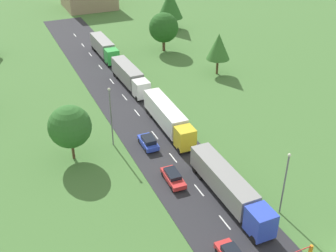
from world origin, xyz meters
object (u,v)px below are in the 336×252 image
Objects in this scene: truck_lead at (229,187)px; lamppost_second at (111,114)px; lamppost_lead at (285,181)px; tree_ash at (164,28)px; truck_second at (168,117)px; car_third at (148,142)px; tree_pine at (170,4)px; tree_maple at (218,46)px; tree_oak at (70,127)px; truck_third at (130,76)px; truck_fourth at (104,47)px; car_second at (173,177)px; barrier_gate at (305,251)px.

truck_lead is 19.27m from lamppost_second.
tree_ash is (8.90, 52.95, 0.60)m from lamppost_lead.
truck_second is 5.62m from car_third.
truck_lead is 1.55× the size of tree_pine.
tree_maple is (25.90, 16.03, 0.56)m from lamppost_second.
truck_third is at bearing 51.43° from tree_oak.
car_third is at bearing -97.09° from truck_fourth.
truck_lead is 66.07m from tree_pine.
car_second is at bearing -95.93° from truck_fourth.
truck_fourth is at bearing -149.22° from tree_pine.
truck_lead is at bearing -90.29° from truck_fourth.
tree_ash is (12.93, 31.23, 2.89)m from truck_second.
barrier_gate is at bearing -85.11° from truck_second.
truck_lead is 3.63× the size of car_third.
tree_ash reaches higher than barrier_gate.
lamppost_second is 54.15m from tree_pine.
tree_oak is at bearing 131.86° from truck_lead.
car_third is 0.43× the size of tree_pine.
car_second is 8.60m from car_third.
car_third reaches higher than car_second.
lamppost_lead reaches higher than tree_oak.
car_second is at bearing -111.27° from truck_second.
truck_lead is at bearing -48.14° from tree_oak.
tree_maple is at bearing 71.14° from barrier_gate.
truck_third is 19.81m from tree_ash.
truck_fourth is (0.08, 16.11, -0.01)m from truck_third.
truck_third is 44.50m from barrier_gate.
tree_pine is at bearing 66.05° from car_second.
barrier_gate is at bearing -104.98° from lamppost_lead.
tree_pine reaches higher than car_second.
tree_ash is at bearing 67.84° from car_second.
car_third is 0.50× the size of tree_ash.
tree_oak is at bearing 122.90° from barrier_gate.
tree_maple is at bearing -96.62° from tree_pine.
lamppost_second is 5.94m from tree_oak.
tree_ash is at bearing 67.51° from truck_second.
tree_ash reaches higher than tree_maple.
truck_fourth is at bearing 89.95° from truck_second.
truck_third reaches higher than car_third.
truck_second is at bearing -90.05° from truck_fourth.
lamppost_second reaches higher than tree_ash.
truck_second is 3.06× the size of barrier_gate.
truck_lead is 1.87× the size of lamppost_lead.
car_third is 20.68m from lamppost_lead.
truck_fourth is (0.26, 50.32, 0.04)m from truck_lead.
tree_ash is (12.90, -1.43, 2.95)m from truck_fourth.
car_third is (-4.46, -35.85, -1.25)m from truck_fourth.
truck_third is 1.68× the size of tree_maple.
tree_pine reaches higher than lamppost_second.
truck_second is at bearing -112.49° from tree_ash.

